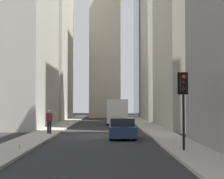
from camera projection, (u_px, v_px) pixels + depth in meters
name	position (u px, v px, depth m)	size (l,w,h in m)	color
ground_plane	(102.00, 136.00, 27.76)	(135.00, 135.00, 0.00)	#262628
sidewalk_right	(40.00, 135.00, 27.72)	(90.00, 2.20, 0.14)	#A8A399
sidewalk_left	(164.00, 135.00, 27.79)	(90.00, 2.20, 0.14)	#A8A399
building_left_far	(176.00, 11.00, 57.41)	(14.17, 10.00, 32.59)	#B7B2A5
building_right_midfar	(1.00, 29.00, 39.06)	(14.47, 10.00, 19.99)	#B7B2A5
building_right_far	(35.00, 18.00, 57.17)	(15.70, 10.50, 30.50)	beige
church_spire	(105.00, 15.00, 65.72)	(5.75, 5.75, 33.88)	beige
delivery_truck	(117.00, 112.00, 43.55)	(6.46, 2.25, 2.84)	silver
sedan_navy	(122.00, 129.00, 26.05)	(4.30, 1.78, 1.42)	navy
traffic_light_foreground	(183.00, 93.00, 18.57)	(0.43, 0.52, 3.80)	black
pedestrian	(49.00, 120.00, 28.69)	(0.26, 0.44, 1.79)	black
discarded_bottle	(19.00, 147.00, 18.88)	(0.07, 0.07, 0.27)	#999EA3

